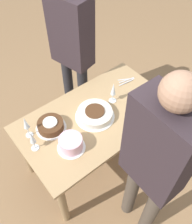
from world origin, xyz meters
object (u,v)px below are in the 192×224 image
at_px(wine_glass_far, 26,124).
at_px(person_watching, 155,160).
at_px(person_cutting, 72,44).
at_px(cake_center_white, 94,113).
at_px(wine_glass_extra, 113,90).
at_px(cake_front_chocolate, 51,125).
at_px(wine_glass_near, 32,138).
at_px(cake_back_decorated, 71,143).

relative_size(wine_glass_far, person_watching, 0.13).
relative_size(wine_glass_far, person_cutting, 0.13).
height_order(cake_center_white, person_watching, person_watching).
bearing_deg(person_cutting, wine_glass_extra, -13.03).
bearing_deg(cake_front_chocolate, person_watching, 107.54).
xyz_separation_m(cake_center_white, wine_glass_far, (0.54, -0.18, 0.12)).
xyz_separation_m(wine_glass_near, person_watching, (-0.47, 0.76, 0.19)).
bearing_deg(person_watching, cake_back_decorated, 24.05).
bearing_deg(person_watching, person_cutting, -12.73).
xyz_separation_m(cake_front_chocolate, wine_glass_extra, (-0.61, 0.09, 0.10)).
bearing_deg(wine_glass_extra, cake_front_chocolate, -8.15).
height_order(cake_center_white, wine_glass_near, wine_glass_near).
xyz_separation_m(cake_center_white, wine_glass_near, (0.57, -0.04, 0.10)).
relative_size(cake_center_white, wine_glass_near, 1.70).
height_order(cake_center_white, wine_glass_extra, wine_glass_extra).
xyz_separation_m(wine_glass_near, wine_glass_extra, (-0.81, 0.00, 0.01)).
height_order(cake_center_white, cake_front_chocolate, cake_front_chocolate).
distance_m(cake_back_decorated, wine_glass_near, 0.29).
relative_size(person_cutting, person_watching, 0.97).
relative_size(wine_glass_near, wine_glass_extra, 0.94).
bearing_deg(cake_back_decorated, cake_center_white, -158.52).
height_order(cake_back_decorated, wine_glass_far, wine_glass_far).
distance_m(cake_back_decorated, person_cutting, 1.00).
distance_m(cake_front_chocolate, cake_back_decorated, 0.26).
height_order(wine_glass_far, person_cutting, person_cutting).
xyz_separation_m(wine_glass_far, person_cutting, (-0.78, -0.47, 0.14)).
height_order(person_cutting, person_watching, person_watching).
height_order(cake_center_white, wine_glass_far, wine_glass_far).
bearing_deg(cake_center_white, wine_glass_near, -4.02).
bearing_deg(person_watching, cake_center_white, -6.44).
relative_size(cake_front_chocolate, wine_glass_far, 1.16).
bearing_deg(wine_glass_near, person_watching, 121.77).
bearing_deg(cake_back_decorated, cake_front_chocolate, -85.28).
height_order(cake_front_chocolate, wine_glass_near, wine_glass_near).
relative_size(cake_back_decorated, wine_glass_extra, 1.05).
bearing_deg(person_cutting, wine_glass_far, -72.26).
height_order(cake_center_white, cake_back_decorated, cake_back_decorated).
bearing_deg(person_watching, wine_glass_extra, -22.99).
relative_size(wine_glass_extra, person_watching, 0.12).
height_order(cake_back_decorated, wine_glass_extra, wine_glass_extra).
height_order(cake_front_chocolate, person_cutting, person_cutting).
distance_m(cake_front_chocolate, wine_glass_far, 0.22).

